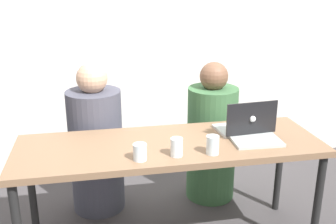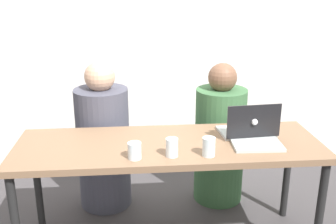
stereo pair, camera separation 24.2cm
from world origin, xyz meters
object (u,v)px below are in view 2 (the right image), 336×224
(person_on_right, at_px, (220,141))
(person_on_left, at_px, (103,143))
(water_glass_right, at_px, (209,148))
(water_glass_center, at_px, (172,149))
(laptop_back_right, at_px, (248,128))
(water_glass_left, at_px, (135,152))
(laptop_front_right, at_px, (255,136))

(person_on_right, bearing_deg, person_on_left, 11.73)
(water_glass_right, bearing_deg, person_on_right, 72.66)
(water_glass_center, xyz_separation_m, water_glass_right, (0.21, -0.01, 0.00))
(laptop_back_right, bearing_deg, water_glass_right, 37.53)
(laptop_back_right, height_order, water_glass_center, laptop_back_right)
(laptop_back_right, bearing_deg, water_glass_left, 16.50)
(person_on_left, distance_m, water_glass_center, 0.92)
(person_on_left, relative_size, water_glass_left, 11.99)
(laptop_front_right, xyz_separation_m, water_glass_right, (-0.32, -0.16, 0.00))
(person_on_right, xyz_separation_m, water_glass_left, (-0.66, -0.77, 0.28))
(person_on_right, distance_m, water_glass_left, 1.05)
(laptop_front_right, bearing_deg, person_on_left, 149.92)
(laptop_back_right, bearing_deg, person_on_right, -86.47)
(water_glass_left, bearing_deg, laptop_front_right, 11.97)
(laptop_back_right, xyz_separation_m, water_glass_center, (-0.52, -0.27, -0.00))
(person_on_left, xyz_separation_m, water_glass_center, (0.45, -0.76, 0.27))
(laptop_front_right, bearing_deg, water_glass_center, -162.68)
(person_on_left, bearing_deg, person_on_right, -178.80)
(water_glass_left, distance_m, water_glass_right, 0.42)
(laptop_front_right, height_order, water_glass_right, laptop_front_right)
(laptop_back_right, relative_size, water_glass_center, 3.40)
(laptop_back_right, bearing_deg, laptop_front_right, 88.15)
(water_glass_center, height_order, water_glass_right, water_glass_right)
(water_glass_left, relative_size, water_glass_right, 0.87)
(water_glass_right, bearing_deg, person_on_left, 130.52)
(laptop_front_right, bearing_deg, person_on_right, 99.36)
(water_glass_right, bearing_deg, water_glass_left, -179.81)
(laptop_front_right, height_order, laptop_back_right, laptop_back_right)
(laptop_front_right, relative_size, water_glass_right, 2.76)
(water_glass_left, bearing_deg, water_glass_right, 0.19)
(person_on_left, relative_size, person_on_right, 1.03)
(person_on_left, height_order, water_glass_center, person_on_left)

